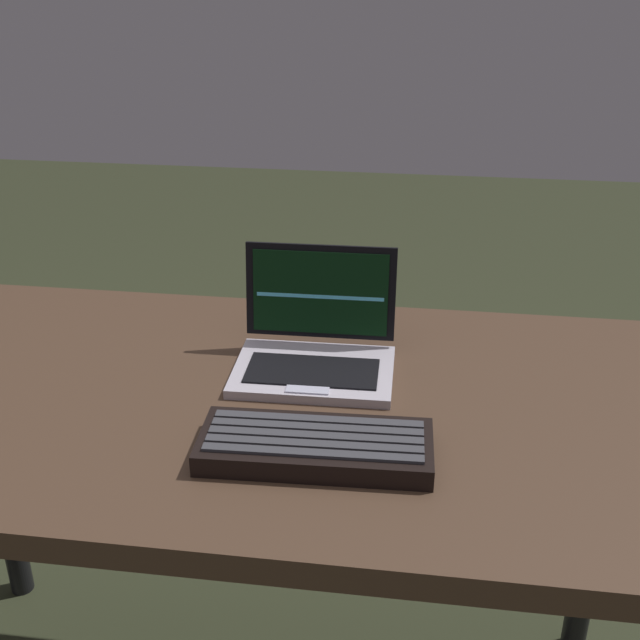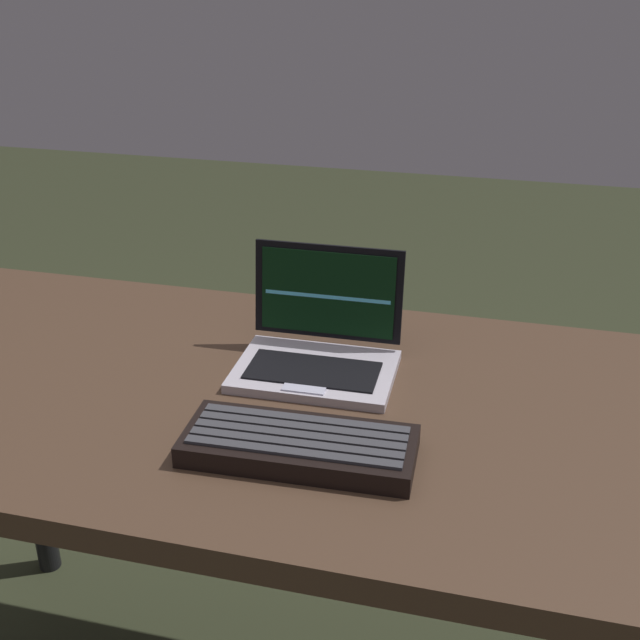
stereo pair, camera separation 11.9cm
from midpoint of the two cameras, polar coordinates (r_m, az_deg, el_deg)
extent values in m
cube|color=#463122|center=(1.23, -8.21, -6.03)|extent=(1.34, 0.69, 0.04)
cylinder|color=black|center=(1.66, 17.02, -13.06)|extent=(0.05, 0.05, 0.70)
cube|color=#B9B2BF|center=(1.25, -3.19, -3.75)|extent=(0.25, 0.18, 0.01)
cube|color=black|center=(1.23, -3.30, -3.68)|extent=(0.20, 0.10, 0.00)
cube|color=#B4B4CB|center=(1.19, -3.75, -4.96)|extent=(0.06, 0.03, 0.00)
cube|color=black|center=(1.29, -2.60, 1.96)|extent=(0.24, 0.03, 0.15)
cube|color=black|center=(1.28, -2.64, 1.86)|extent=(0.22, 0.02, 0.13)
cube|color=#59CCF2|center=(1.29, -2.64, 1.60)|extent=(0.20, 0.01, 0.01)
cube|color=black|center=(1.06, -3.55, -9.04)|extent=(0.31, 0.13, 0.03)
cube|color=#38383D|center=(1.02, -3.93, -9.49)|extent=(0.28, 0.03, 0.00)
cube|color=#38383D|center=(1.04, -3.75, -8.88)|extent=(0.28, 0.03, 0.00)
cube|color=#38383D|center=(1.05, -3.58, -8.28)|extent=(0.28, 0.03, 0.00)
cube|color=#38383D|center=(1.07, -3.41, -7.70)|extent=(0.28, 0.03, 0.00)
cube|color=#38383D|center=(1.09, -3.25, -7.14)|extent=(0.28, 0.03, 0.00)
camera|label=1|loc=(0.06, -92.86, -1.37)|focal=45.23mm
camera|label=2|loc=(0.06, 87.14, 1.37)|focal=45.23mm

